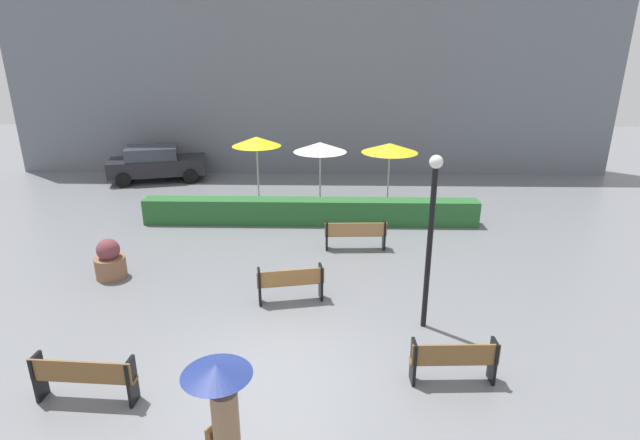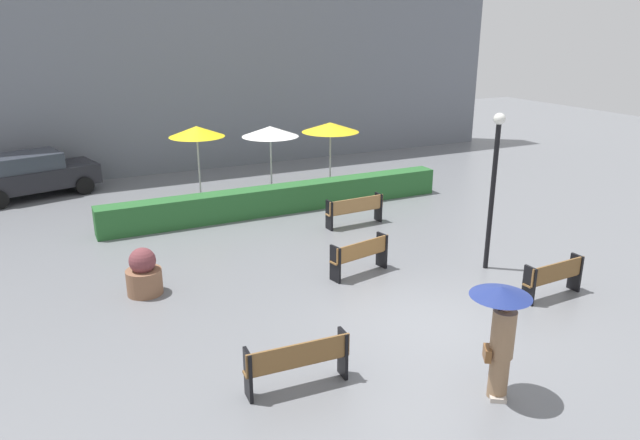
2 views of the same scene
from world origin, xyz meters
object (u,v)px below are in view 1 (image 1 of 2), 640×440
(pedestrian_with_umbrella, at_px, (222,408))
(patio_umbrella_white, at_px, (320,147))
(bench_near_left, at_px, (83,376))
(patio_umbrella_yellow_far, at_px, (390,148))
(bench_back_row, at_px, (356,233))
(parked_car, at_px, (156,163))
(planter_pot, at_px, (110,261))
(patio_umbrella_yellow, at_px, (257,142))
(bench_near_right, at_px, (454,359))
(lamp_post, at_px, (431,226))
(bench_mid_center, at_px, (291,282))

(pedestrian_with_umbrella, distance_m, patio_umbrella_white, 12.64)
(bench_near_left, xyz_separation_m, patio_umbrella_yellow_far, (6.47, 11.50, 1.71))
(bench_back_row, relative_size, parked_car, 0.42)
(planter_pot, distance_m, patio_umbrella_yellow, 7.50)
(patio_umbrella_white, height_order, parked_car, patio_umbrella_white)
(bench_near_left, height_order, parked_car, parked_car)
(bench_near_right, distance_m, planter_pot, 9.23)
(pedestrian_with_umbrella, xyz_separation_m, patio_umbrella_white, (1.04, 12.55, 1.09))
(patio_umbrella_yellow_far, bearing_deg, planter_pot, -140.88)
(bench_near_left, xyz_separation_m, lamp_post, (6.38, 2.67, 1.86))
(planter_pot, height_order, patio_umbrella_yellow_far, patio_umbrella_yellow_far)
(bench_mid_center, height_order, pedestrian_with_umbrella, pedestrian_with_umbrella)
(planter_pot, bearing_deg, patio_umbrella_yellow_far, 39.12)
(bench_near_left, bearing_deg, bench_back_row, 54.32)
(bench_back_row, relative_size, patio_umbrella_yellow, 0.71)
(pedestrian_with_umbrella, relative_size, patio_umbrella_yellow_far, 0.82)
(bench_back_row, bearing_deg, pedestrian_with_umbrella, -104.36)
(bench_mid_center, height_order, planter_pot, planter_pot)
(bench_back_row, distance_m, bench_mid_center, 3.73)
(pedestrian_with_umbrella, bearing_deg, bench_near_right, 31.60)
(patio_umbrella_white, bearing_deg, planter_pot, -132.43)
(lamp_post, bearing_deg, bench_near_left, -157.31)
(lamp_post, distance_m, patio_umbrella_yellow, 10.08)
(patio_umbrella_yellow_far, bearing_deg, bench_back_row, -107.74)
(parked_car, bearing_deg, patio_umbrella_yellow_far, -18.40)
(bench_mid_center, relative_size, pedestrian_with_umbrella, 0.84)
(planter_pot, bearing_deg, pedestrian_with_umbrella, -55.76)
(patio_umbrella_yellow, bearing_deg, bench_mid_center, -76.48)
(patio_umbrella_yellow_far, bearing_deg, lamp_post, -90.58)
(planter_pot, distance_m, patio_umbrella_yellow_far, 10.59)
(patio_umbrella_yellow, xyz_separation_m, patio_umbrella_yellow_far, (5.02, 0.04, -0.23))
(bench_back_row, bearing_deg, planter_pot, -162.52)
(lamp_post, bearing_deg, bench_back_row, 107.22)
(bench_near_left, bearing_deg, lamp_post, 22.69)
(bench_near_right, xyz_separation_m, patio_umbrella_yellow_far, (-0.11, 10.82, 1.73))
(bench_back_row, height_order, lamp_post, lamp_post)
(bench_near_right, bearing_deg, patio_umbrella_white, 104.87)
(bench_near_right, relative_size, pedestrian_with_umbrella, 0.82)
(patio_umbrella_yellow, bearing_deg, planter_pot, -115.22)
(bench_back_row, distance_m, pedestrian_with_umbrella, 8.95)
(bench_back_row, height_order, patio_umbrella_yellow, patio_umbrella_yellow)
(bench_near_right, xyz_separation_m, lamp_post, (-0.20, 1.98, 1.88))
(patio_umbrella_yellow, bearing_deg, patio_umbrella_yellow_far, 0.47)
(bench_near_left, relative_size, patio_umbrella_yellow_far, 0.76)
(patio_umbrella_yellow_far, relative_size, parked_car, 0.54)
(patio_umbrella_white, bearing_deg, patio_umbrella_yellow, 167.36)
(pedestrian_with_umbrella, bearing_deg, bench_near_left, 150.09)
(bench_near_right, bearing_deg, lamp_post, 95.67)
(bench_near_right, relative_size, lamp_post, 0.41)
(lamp_post, relative_size, patio_umbrella_yellow, 1.47)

